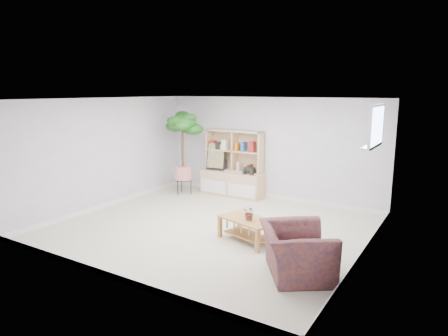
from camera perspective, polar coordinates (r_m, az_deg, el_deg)
The scene contains 14 objects.
floor at distance 7.65m, azimuth -1.73°, elevation -8.46°, with size 5.50×5.00×0.01m, color beige.
ceiling at distance 7.21m, azimuth -1.84°, elevation 9.81°, with size 5.50×5.00×0.01m, color white.
walls at distance 7.34m, azimuth -1.78°, elevation 0.41°, with size 5.51×5.01×2.40m.
baseboard at distance 7.64m, azimuth -1.73°, elevation -8.11°, with size 5.50×5.00×0.10m, color white, non-canonical shape.
window at distance 6.76m, azimuth 21.01°, elevation 5.61°, with size 0.10×0.98×0.68m, color silver, non-canonical shape.
window_sill at distance 6.81m, azimuth 20.32°, elevation 2.98°, with size 0.14×1.00×0.04m, color white.
storage_unit at distance 9.74m, azimuth 1.20°, elevation 0.65°, with size 1.60×0.54×1.60m, color tan, non-canonical shape.
poster at distance 9.92m, azimuth -1.13°, elevation 1.67°, with size 0.49×0.11×0.68m, color yellow, non-canonical shape.
toy_truck at distance 9.47m, azimuth 3.65°, elevation -0.32°, with size 0.35×0.24×0.19m, color black, non-canonical shape.
coffee_table at distance 6.94m, azimuth 3.41°, elevation -8.79°, with size 0.98×0.53×0.40m, color #B57230, non-canonical shape.
table_plant at distance 6.77m, azimuth 3.68°, elevation -6.42°, with size 0.22×0.19×0.25m, color #1D5B1A.
floor_tree at distance 9.86m, azimuth -5.91°, elevation 2.08°, with size 0.76×0.76×2.05m, color #114713, non-canonical shape.
armchair at distance 5.76m, azimuth 10.28°, elevation -11.19°, with size 1.06×0.92×0.79m, color #1D1E43.
sill_plant at distance 6.96m, azimuth 20.69°, elevation 4.30°, with size 0.14×0.11×0.25m, color #114713.
Camera 1 is at (3.97, -6.02, 2.56)m, focal length 32.00 mm.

